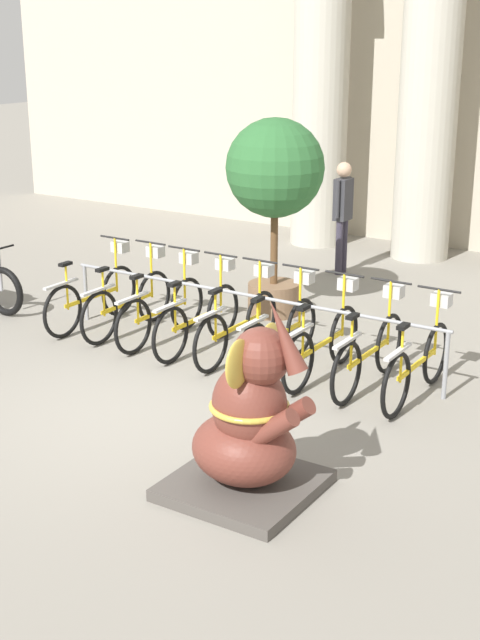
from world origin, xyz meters
The scene contains 17 objects.
ground_plane centered at (0.00, 0.00, 0.00)m, with size 60.00×60.00×0.00m, color gray.
building_facade centered at (0.00, 8.60, 3.00)m, with size 20.00×0.20×6.00m.
column_left centered at (-1.97, 7.60, 2.62)m, with size 1.21×1.21×5.16m.
column_middle centered at (0.00, 7.60, 2.62)m, with size 1.21×1.21×5.16m.
bike_rack centered at (0.04, 1.95, 0.63)m, with size 5.10×0.05×0.77m.
bicycle_0 centered at (-2.21, 1.83, 0.42)m, with size 0.48×1.78×1.10m.
bicycle_1 centered at (-1.65, 1.87, 0.42)m, with size 0.48×1.78×1.10m.
bicycle_2 centered at (-1.09, 1.84, 0.42)m, with size 0.48×1.78×1.10m.
bicycle_3 centered at (-0.52, 1.83, 0.42)m, with size 0.48×1.78×1.10m.
bicycle_4 centered at (0.04, 1.83, 0.42)m, with size 0.48×1.78×1.10m.
bicycle_5 centered at (0.60, 1.82, 0.42)m, with size 0.48×1.78×1.10m.
bicycle_6 centered at (1.16, 1.83, 0.42)m, with size 0.48×1.78×1.10m.
bicycle_7 centered at (1.73, 1.84, 0.42)m, with size 0.48×1.78×1.10m.
bicycle_8 centered at (2.29, 1.81, 0.42)m, with size 0.48×1.78×1.10m.
elephant_statue centered at (1.86, -0.85, 0.60)m, with size 1.17×1.17×1.75m.
person_pedestrian centered at (-0.65, 5.93, 1.07)m, with size 0.23×0.47×1.77m.
potted_tree centered at (-0.49, 3.53, 1.84)m, with size 1.30×1.30×2.64m.
Camera 1 is at (5.40, -6.53, 3.74)m, focal length 50.00 mm.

